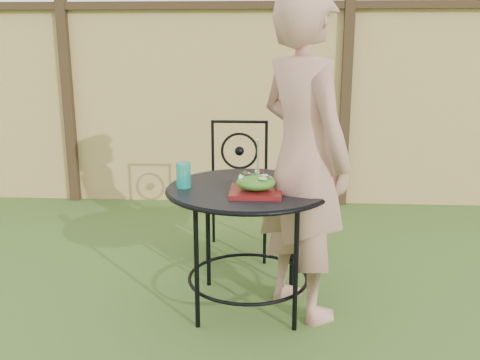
{
  "coord_description": "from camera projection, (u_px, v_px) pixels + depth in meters",
  "views": [
    {
      "loc": [
        0.63,
        -2.83,
        1.5
      ],
      "look_at": [
        0.45,
        0.09,
        0.75
      ],
      "focal_mm": 40.0,
      "sensor_mm": 36.0,
      "label": 1
    }
  ],
  "objects": [
    {
      "name": "salad",
      "position": [
        256.0,
        182.0,
        2.82
      ],
      "size": [
        0.21,
        0.21,
        0.08
      ],
      "primitive_type": "ellipsoid",
      "color": "#235614",
      "rests_on": "salad_plate"
    },
    {
      "name": "patio_table",
      "position": [
        248.0,
        211.0,
        3.01
      ],
      "size": [
        0.92,
        0.92,
        0.72
      ],
      "color": "black",
      "rests_on": "ground"
    },
    {
      "name": "fork",
      "position": [
        258.0,
        158.0,
        2.79
      ],
      "size": [
        0.01,
        0.01,
        0.18
      ],
      "primitive_type": "cylinder",
      "color": "silver",
      "rests_on": "salad"
    },
    {
      "name": "fence",
      "position": [
        205.0,
        104.0,
        5.03
      ],
      "size": [
        8.0,
        0.12,
        1.9
      ],
      "color": "#E2C36F",
      "rests_on": "ground"
    },
    {
      "name": "patio_chair",
      "position": [
        238.0,
        184.0,
        3.89
      ],
      "size": [
        0.46,
        0.46,
        0.95
      ],
      "color": "black",
      "rests_on": "ground"
    },
    {
      "name": "ground",
      "position": [
        163.0,
        306.0,
        3.14
      ],
      "size": [
        60.0,
        60.0,
        0.0
      ],
      "primitive_type": "plane",
      "color": "#274917",
      "rests_on": "ground"
    },
    {
      "name": "drinking_glass",
      "position": [
        183.0,
        175.0,
        2.94
      ],
      "size": [
        0.08,
        0.08,
        0.14
      ],
      "primitive_type": "cylinder",
      "color": "#0C937A",
      "rests_on": "patio_table"
    },
    {
      "name": "salad_plate",
      "position": [
        256.0,
        192.0,
        2.83
      ],
      "size": [
        0.27,
        0.27,
        0.02
      ],
      "primitive_type": "cube",
      "color": "#460F0A",
      "rests_on": "patio_table"
    },
    {
      "name": "diner",
      "position": [
        304.0,
        158.0,
        2.9
      ],
      "size": [
        0.73,
        0.78,
        1.79
      ],
      "primitive_type": "imported",
      "rotation": [
        0.0,
        0.0,
        2.21
      ],
      "color": "tan",
      "rests_on": "ground"
    }
  ]
}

